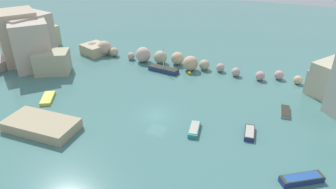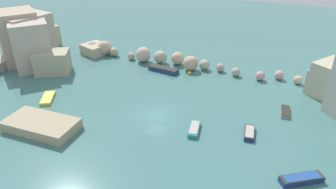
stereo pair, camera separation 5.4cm
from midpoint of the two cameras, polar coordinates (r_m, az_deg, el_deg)
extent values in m
plane|color=#457774|center=(41.44, -2.21, -3.82)|extent=(160.00, 160.00, 0.00)
cube|color=#BEAE9E|center=(59.18, -24.01, 8.32)|extent=(8.61, 8.60, 8.38)
cube|color=#BEAD8D|center=(63.51, -13.40, 8.18)|extent=(5.70, 5.54, 1.94)
cube|color=#ACA98A|center=(56.57, -20.65, 5.61)|extent=(6.87, 6.23, 3.81)
cube|color=#BCAD9D|center=(62.58, -24.46, 9.39)|extent=(7.70, 8.89, 8.72)
cube|color=tan|center=(63.13, -25.92, 9.56)|extent=(9.41, 9.34, 9.40)
cube|color=#AFB28B|center=(70.78, -22.11, 9.91)|extent=(5.78, 6.16, 4.22)
sphere|color=#C1B09E|center=(64.20, -13.85, 8.53)|extent=(2.34, 2.34, 2.34)
sphere|color=#BFA48E|center=(62.51, -11.74, 8.45)|extent=(2.80, 2.80, 2.80)
sphere|color=#B2A88A|center=(61.60, -9.97, 7.78)|extent=(1.71, 1.71, 1.71)
sphere|color=#BCA090|center=(59.50, -6.86, 7.09)|extent=(1.38, 1.38, 1.38)
sphere|color=#C2AD9B|center=(57.95, -4.65, 7.37)|extent=(2.80, 2.80, 2.80)
sphere|color=#B8AF8E|center=(57.14, -1.44, 6.93)|extent=(2.40, 2.40, 2.40)
sphere|color=#CBAE8A|center=(56.69, 1.72, 6.71)|extent=(2.33, 2.33, 2.33)
sphere|color=tan|center=(54.25, 4.17, 5.78)|extent=(2.61, 2.61, 2.61)
sphere|color=#B5AC88|center=(54.90, 6.72, 5.49)|extent=(1.81, 1.81, 1.81)
sphere|color=#B1A095|center=(54.61, 9.64, 4.94)|extent=(1.45, 1.45, 1.45)
sphere|color=#B8A19D|center=(53.35, 12.43, 4.10)|extent=(1.46, 1.46, 1.46)
sphere|color=#C29494|center=(52.81, 16.65, 3.33)|extent=(1.53, 1.53, 1.53)
sphere|color=#C99599|center=(54.15, 19.83, 3.42)|extent=(1.51, 1.51, 1.51)
sphere|color=#C9AF89|center=(53.64, 22.89, 2.52)|extent=(1.38, 1.38, 1.38)
sphere|color=#AF9C9B|center=(53.60, 25.19, 2.07)|extent=(1.47, 1.47, 1.47)
cube|color=tan|center=(41.37, -22.41, -5.24)|extent=(9.03, 4.70, 1.28)
sphere|color=gold|center=(52.90, 3.99, 3.98)|extent=(0.58, 0.58, 0.58)
cube|color=navy|center=(53.97, -0.87, 4.64)|extent=(5.58, 2.30, 0.71)
cube|color=#262A1F|center=(53.82, -0.88, 5.01)|extent=(5.47, 2.25, 0.06)
cylinder|color=silver|center=(53.08, -0.89, 6.93)|extent=(0.10, 0.10, 3.94)
cube|color=teal|center=(38.31, 4.85, -6.44)|extent=(1.68, 3.46, 0.51)
cube|color=#ADA89E|center=(38.14, 4.87, -6.07)|extent=(1.42, 2.94, 0.08)
cube|color=navy|center=(38.86, 14.81, -6.91)|extent=(1.47, 3.22, 0.45)
cube|color=#2E2023|center=(38.71, 14.86, -6.60)|extent=(1.44, 3.15, 0.06)
cube|color=#ADA89E|center=(38.71, 14.86, -6.59)|extent=(1.25, 2.73, 0.08)
cube|color=navy|center=(34.05, 23.45, -14.21)|extent=(4.32, 3.37, 0.62)
cube|color=#313220|center=(33.83, 23.56, -13.78)|extent=(4.23, 3.30, 0.06)
cube|color=#234C93|center=(33.83, 23.56, -13.76)|extent=(3.67, 2.87, 0.08)
cube|color=#DACA41|center=(48.26, -21.41, -0.66)|extent=(3.11, 4.04, 0.46)
cube|color=gray|center=(44.67, 20.84, -3.02)|extent=(1.35, 3.23, 0.37)
cube|color=#2B2B21|center=(44.56, 20.89, -2.78)|extent=(1.33, 3.17, 0.06)
camera|label=1|loc=(0.03, -90.03, -0.02)|focal=32.93mm
camera|label=2|loc=(0.03, 89.97, 0.02)|focal=32.93mm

